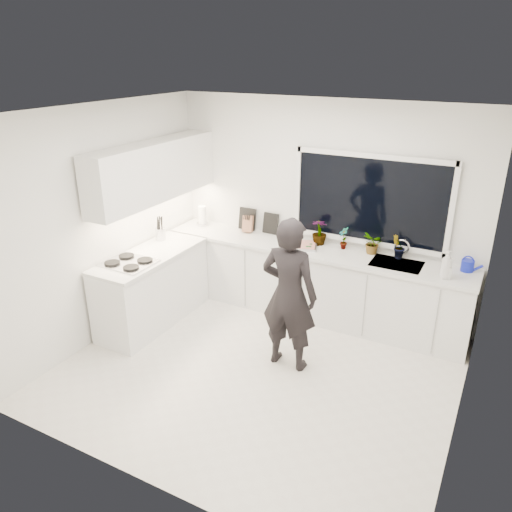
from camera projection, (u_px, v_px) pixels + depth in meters
The scene contains 25 objects.
floor at pixel (258, 371), 5.39m from camera, with size 4.00×3.50×0.02m, color beige.
wall_back at pixel (323, 208), 6.31m from camera, with size 4.00×0.02×2.70m, color white.
wall_left at pixel (104, 224), 5.74m from camera, with size 0.02×3.50×2.70m, color white.
wall_right at pixel (479, 300), 4.00m from camera, with size 0.02×3.50×2.70m, color white.
ceiling at pixel (258, 111), 4.35m from camera, with size 4.00×3.50×0.02m, color white.
window at pixel (370, 200), 5.94m from camera, with size 1.80×0.02×1.00m, color black.
base_cabinets_back at pixel (310, 283), 6.40m from camera, with size 3.92×0.58×0.88m, color white.
base_cabinets_left at pixel (153, 289), 6.23m from camera, with size 0.58×1.60×0.88m, color white.
countertop_back at pixel (312, 250), 6.22m from camera, with size 3.94×0.62×0.04m, color silver.
countertop_left at pixel (150, 255), 6.05m from camera, with size 0.62×1.60×0.04m, color silver.
upper_cabinets at pixel (154, 171), 6.03m from camera, with size 0.34×2.10×0.70m, color white.
sink at pixel (396, 268), 5.78m from camera, with size 0.58×0.42×0.14m, color silver.
faucet at pixel (402, 249), 5.89m from camera, with size 0.03×0.03×0.22m, color silver.
stovetop at pixel (129, 262), 5.76m from camera, with size 0.56×0.48×0.03m, color black.
person at pixel (289, 295), 5.20m from camera, with size 0.62×0.40×1.69m, color black.
pizza_tray at pixel (299, 245), 6.26m from camera, with size 0.45×0.33×0.03m, color silver.
pizza at pixel (299, 244), 6.26m from camera, with size 0.41×0.29×0.01m, color red.
watering_can at pixel (467, 266), 5.55m from camera, with size 0.14×0.14×0.13m, color #131FB4.
paper_towel_roll at pixel (202, 216), 6.99m from camera, with size 0.11×0.11×0.26m, color white.
knife_block at pixel (248, 224), 6.72m from camera, with size 0.13×0.10×0.22m, color #A4694C.
utensil_crock at pixel (161, 234), 6.46m from camera, with size 0.13×0.13×0.16m, color silver.
picture_frame_large at pixel (271, 223), 6.66m from camera, with size 0.22×0.02×0.28m, color black.
picture_frame_small at pixel (247, 219), 6.81m from camera, with size 0.25×0.02×0.30m, color black.
herb_plants at pixel (356, 240), 6.08m from camera, with size 1.21×0.32×0.33m.
soap_bottles at pixel (447, 266), 5.35m from camera, with size 0.14×0.14×0.32m.
Camera 1 is at (2.09, -3.99, 3.21)m, focal length 35.00 mm.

